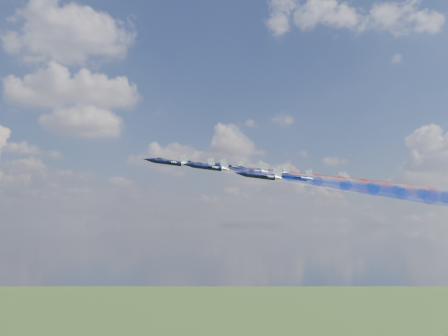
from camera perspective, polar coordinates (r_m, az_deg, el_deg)
name	(u,v)px	position (r m, az deg, el deg)	size (l,w,h in m)	color
jet_lead	(168,162)	(148.47, -5.97, 0.62)	(10.23, 12.79, 3.41)	black
trail_lead	(275,176)	(155.12, 5.41, -0.83)	(4.26, 50.81, 4.26)	white
jet_inner_left	(207,167)	(140.82, -1.76, 0.11)	(10.23, 12.79, 3.41)	black
trail_inner_left	(318,181)	(149.77, 9.90, -1.38)	(4.26, 50.81, 4.26)	blue
jet_inner_right	(197,165)	(159.60, -2.91, 0.34)	(10.23, 12.79, 3.41)	black
trail_inner_right	(295,177)	(167.61, 7.53, -1.00)	(4.26, 50.81, 4.26)	red
jet_outer_left	(260,176)	(134.78, 3.85, -0.84)	(10.23, 12.79, 3.41)	black
trail_outer_left	(373,190)	(146.64, 15.48, -2.28)	(4.26, 50.81, 4.26)	blue
jet_center_third	(249,170)	(152.86, 2.60, -0.25)	(10.23, 12.79, 3.41)	black
trail_center_third	(349,183)	(163.75, 13.07, -1.59)	(4.26, 50.81, 4.26)	white
jet_outer_right	(227,166)	(173.39, 0.35, 0.18)	(10.23, 12.79, 3.41)	black
trail_outer_right	(317,178)	(182.83, 9.80, -1.04)	(4.26, 50.81, 4.26)	red
jet_rear_left	(294,177)	(148.48, 7.38, -0.97)	(10.23, 12.79, 3.41)	black
trail_rear_left	(396,190)	(161.75, 17.70, -2.26)	(4.26, 50.81, 4.26)	blue
jet_rear_right	(272,172)	(166.88, 5.06, -0.41)	(10.23, 12.79, 3.41)	black
trail_rear_right	(364,184)	(178.75, 14.52, -1.62)	(4.26, 50.81, 4.26)	red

